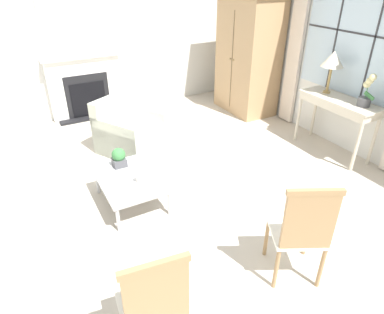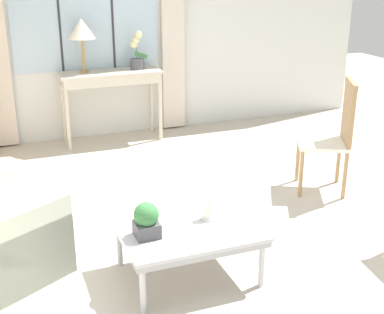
{
  "view_description": "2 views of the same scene",
  "coord_description": "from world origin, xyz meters",
  "views": [
    {
      "loc": [
        3.16,
        -1.23,
        2.45
      ],
      "look_at": [
        0.33,
        0.32,
        0.62
      ],
      "focal_mm": 32.0,
      "sensor_mm": 36.0,
      "label": 1
    },
    {
      "loc": [
        -1.1,
        -3.21,
        1.99
      ],
      "look_at": [
        0.22,
        0.22,
        0.64
      ],
      "focal_mm": 50.0,
      "sensor_mm": 36.0,
      "label": 2
    }
  ],
  "objects": [
    {
      "name": "ground_plane",
      "position": [
        0.0,
        0.0,
        0.0
      ],
      "size": [
        14.0,
        14.0,
        0.0
      ],
      "primitive_type": "plane",
      "color": "#BCB2A3"
    },
    {
      "name": "wall_back_windowed",
      "position": [
        0.0,
        3.02,
        1.4
      ],
      "size": [
        7.2,
        0.14,
        2.8
      ],
      "color": "silver",
      "rests_on": "ground_plane"
    },
    {
      "name": "console_table",
      "position": [
        0.18,
        2.73,
        0.72
      ],
      "size": [
        1.15,
        0.42,
        0.82
      ],
      "color": "beige",
      "rests_on": "ground_plane"
    },
    {
      "name": "table_lamp",
      "position": [
        -0.1,
        2.77,
        1.29
      ],
      "size": [
        0.31,
        0.31,
        0.59
      ],
      "color": "#9E7F47",
      "rests_on": "console_table"
    },
    {
      "name": "potted_orchid",
      "position": [
        0.52,
        2.78,
        0.99
      ],
      "size": [
        0.21,
        0.16,
        0.44
      ],
      "color": "#4C4C51",
      "rests_on": "console_table"
    },
    {
      "name": "side_chair_wooden",
      "position": [
        1.72,
        0.58,
        0.57
      ],
      "size": [
        0.59,
        0.59,
        1.03
      ],
      "color": "white",
      "rests_on": "ground_plane"
    },
    {
      "name": "coffee_table",
      "position": [
        -0.01,
        -0.29,
        0.32
      ],
      "size": [
        0.89,
        0.68,
        0.36
      ],
      "color": "#BCBCC1",
      "rests_on": "ground_plane"
    },
    {
      "name": "potted_plant_small",
      "position": [
        -0.29,
        -0.32,
        0.48
      ],
      "size": [
        0.16,
        0.16,
        0.23
      ],
      "color": "#4C4C51",
      "rests_on": "coffee_table"
    },
    {
      "name": "pillar_candle",
      "position": [
        0.15,
        -0.24,
        0.43
      ],
      "size": [
        0.1,
        0.1,
        0.15
      ],
      "color": "silver",
      "rests_on": "coffee_table"
    }
  ]
}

